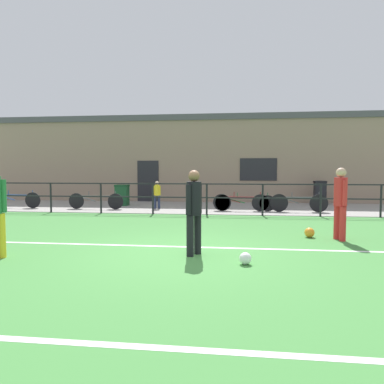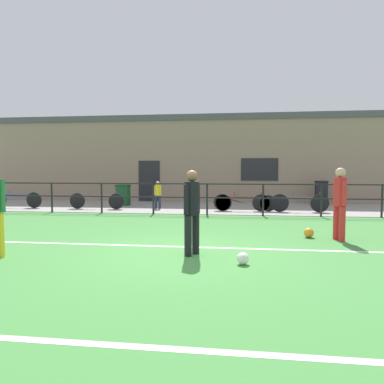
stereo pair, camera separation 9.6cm
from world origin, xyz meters
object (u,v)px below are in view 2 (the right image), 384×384
Objects in this scene: bicycle_parked_4 at (246,203)px; trash_bin_0 at (321,193)px; spectator_child at (158,193)px; bicycle_parked_3 at (97,201)px; player_goalkeeper at (192,207)px; player_winger at (340,199)px; soccer_ball_match at (309,233)px; bicycle_parked_0 at (16,200)px; trash_bin_1 at (123,195)px; bicycle_parked_2 at (241,202)px; bicycle_parked_1 at (299,203)px; soccer_ball_spare at (243,259)px.

trash_bin_0 is at bearing 40.71° from bicycle_parked_4.
spectator_child reaches higher than trash_bin_0.
spectator_child is 0.49× the size of bicycle_parked_3.
player_goalkeeper is 3.72m from player_winger.
player_winger is at bearing -33.83° from bicycle_parked_3.
soccer_ball_match is 8.52m from trash_bin_0.
bicycle_parked_0 is 13.56m from trash_bin_0.
bicycle_parked_0 is at bearing -160.02° from trash_bin_1.
bicycle_parked_2 is (-2.21, 5.46, -0.59)m from player_winger.
player_winger is 1.48× the size of spectator_child.
bicycle_parked_1 reaches higher than bicycle_parked_2.
player_winger is 5.87m from bicycle_parked_4.
bicycle_parked_3 is at bearing 0.00° from bicycle_parked_0.
trash_bin_1 is at bearing -23.15° from spectator_child.
bicycle_parked_3 is 0.99× the size of bicycle_parked_4.
trash_bin_1 reaches higher than bicycle_parked_2.
trash_bin_0 is 1.17× the size of trash_bin_1.
bicycle_parked_4 is (-2.05, 5.46, -0.61)m from player_winger.
bicycle_parked_2 is at bearing 22.11° from player_goalkeeper.
trash_bin_1 is (-7.51, 1.61, 0.12)m from bicycle_parked_1.
player_goalkeeper is 1.40m from soccer_ball_spare.
bicycle_parked_1 is 1.97× the size of trash_bin_0.
bicycle_parked_3 is at bearing -137.81° from player_winger.
spectator_child is at bearing -150.39° from player_winger.
spectator_child is 7.59m from trash_bin_0.
bicycle_parked_0 is 0.97× the size of bicycle_parked_4.
player_winger is 0.73× the size of bicycle_parked_3.
trash_bin_1 is at bearing 164.38° from bicycle_parked_4.
bicycle_parked_4 reaches higher than soccer_ball_match.
soccer_ball_spare is 0.09× the size of bicycle_parked_3.
bicycle_parked_0 is at bearing 140.14° from soccer_ball_spare.
soccer_ball_spare is 7.92m from bicycle_parked_4.
trash_bin_0 reaches higher than trash_bin_1.
trash_bin_0 is at bearing 156.16° from player_winger.
spectator_child is at bearing 174.20° from bicycle_parked_1.
bicycle_parked_3 is 2.47× the size of trash_bin_1.
player_winger is 1.08m from soccer_ball_match.
spectator_child is (-5.68, 5.96, -0.29)m from player_winger.
spectator_child is 0.48× the size of bicycle_parked_4.
bicycle_parked_2 is 0.92× the size of bicycle_parked_4.
player_goalkeeper reaches higher than trash_bin_0.
player_goalkeeper is at bearing -140.74° from soccer_ball_match.
trash_bin_0 is at bearing -154.45° from spectator_child.
soccer_ball_spare is (-2.25, -2.45, -0.86)m from player_winger.
trash_bin_1 is at bearing -170.53° from trash_bin_0.
bicycle_parked_3 is at bearing 126.70° from soccer_ball_spare.
bicycle_parked_2 reaches higher than soccer_ball_spare.
spectator_child reaches higher than soccer_ball_match.
player_goalkeeper reaches higher than bicycle_parked_0.
trash_bin_1 is (-4.30, 8.86, -0.43)m from player_goalkeeper.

